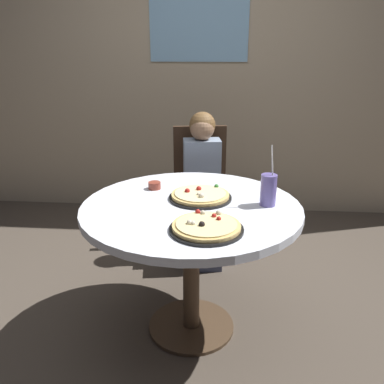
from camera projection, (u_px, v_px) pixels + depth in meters
ground_plane at (191, 327)px, 2.29m from camera, size 8.00×8.00×0.00m
wall_with_window at (209, 53)px, 3.56m from camera, size 5.20×0.14×2.90m
dining_table at (191, 224)px, 2.07m from camera, size 1.12×1.12×0.75m
chair_wooden at (201, 183)px, 3.04m from camera, size 0.46×0.46×0.95m
diner_child at (203, 197)px, 2.88m from camera, size 0.31×0.43×1.08m
pizza_veggie at (206, 227)px, 1.74m from camera, size 0.33×0.33×0.05m
pizza_cheese at (200, 196)px, 2.11m from camera, size 0.33×0.33×0.05m
soda_cup at (268, 190)px, 2.00m from camera, size 0.08×0.08×0.31m
sauce_bowl at (155, 185)px, 2.25m from camera, size 0.07×0.07×0.04m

